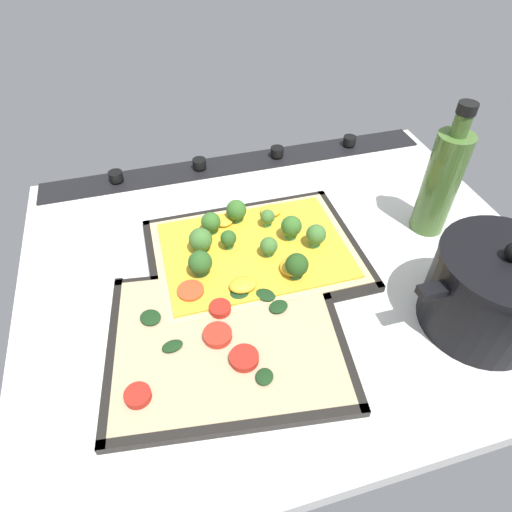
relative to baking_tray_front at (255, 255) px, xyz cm
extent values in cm
cube|color=silver|center=(-4.45, 3.01, -1.87)|extent=(84.50, 69.19, 3.00)
cube|color=black|center=(-4.45, -28.08, 0.03)|extent=(81.12, 7.00, 0.80)
cylinder|color=black|center=(-29.80, -28.08, 1.33)|extent=(2.80, 2.80, 1.80)
cylinder|color=black|center=(-12.90, -28.08, 1.33)|extent=(2.80, 2.80, 1.80)
cylinder|color=black|center=(4.00, -28.08, 1.33)|extent=(2.80, 2.80, 1.80)
cylinder|color=black|center=(20.90, -28.08, 1.33)|extent=(2.80, 2.80, 1.80)
cube|color=black|center=(0.00, 0.00, -0.12)|extent=(34.66, 25.89, 0.50)
cube|color=black|center=(-0.08, -12.24, 0.28)|extent=(34.51, 1.41, 1.30)
cube|color=black|center=(0.08, 12.24, 0.28)|extent=(34.51, 1.41, 1.30)
cube|color=black|center=(-16.65, 0.10, 0.28)|extent=(1.36, 25.69, 1.30)
cube|color=black|center=(16.65, -0.10, 0.28)|extent=(1.36, 25.69, 1.30)
cube|color=#D3B77F|center=(0.00, 0.00, 0.63)|extent=(32.25, 23.48, 1.00)
cube|color=gold|center=(0.00, 0.00, 1.33)|extent=(29.67, 21.13, 0.40)
cone|color=#68AD54|center=(-9.82, 1.91, 2.13)|extent=(1.79, 1.79, 1.20)
sphere|color=#427533|center=(-9.82, 1.91, 3.95)|extent=(3.26, 3.26, 3.26)
cone|color=#4D8B3F|center=(9.46, 3.30, 1.99)|extent=(2.03, 2.03, 0.93)
sphere|color=#2D5B23|center=(9.46, 3.30, 3.84)|extent=(3.70, 3.70, 3.70)
cone|color=#5B9F46|center=(5.95, -6.08, 2.01)|extent=(1.81, 1.81, 0.95)
sphere|color=#386B28|center=(5.95, -6.08, 3.72)|extent=(3.29, 3.29, 3.29)
cone|color=#68AD54|center=(-1.80, 1.88, 1.94)|extent=(1.56, 1.56, 0.81)
sphere|color=#427533|center=(-1.80, 1.88, 3.41)|extent=(2.85, 2.85, 2.85)
cone|color=#68AD54|center=(8.43, -2.16, 1.95)|extent=(2.09, 2.09, 0.83)
sphere|color=#427533|center=(8.43, -2.16, 3.78)|extent=(3.79, 3.79, 3.79)
cone|color=#427635|center=(-4.35, 7.62, 2.09)|extent=(1.96, 1.96, 1.12)
sphere|color=#264C1C|center=(-4.35, 7.62, 3.99)|extent=(3.57, 3.57, 3.57)
cone|color=#5B9F46|center=(1.08, -7.89, 2.03)|extent=(1.94, 1.94, 1.00)
sphere|color=#386B28|center=(1.08, -7.89, 3.86)|extent=(3.53, 3.53, 3.53)
cone|color=#4D8B3F|center=(4.01, -1.47, 2.06)|extent=(1.43, 1.43, 1.07)
sphere|color=#2D5B23|center=(4.01, -1.47, 3.58)|extent=(2.61, 2.61, 2.61)
cone|color=#68AD54|center=(-3.72, -5.06, 2.05)|extent=(1.36, 1.36, 1.05)
sphere|color=#427533|center=(-3.72, -5.06, 3.50)|extent=(2.47, 2.47, 2.47)
cone|color=#5B9F46|center=(-6.58, -1.02, 2.15)|extent=(1.89, 1.89, 1.23)
sphere|color=#386B28|center=(-6.58, -1.02, 4.05)|extent=(3.44, 3.44, 3.44)
ellipsoid|color=gold|center=(3.99, 7.71, 2.17)|extent=(4.42, 3.41, 1.49)
ellipsoid|color=gold|center=(-4.42, 6.10, 2.18)|extent=(5.84, 5.74, 1.52)
ellipsoid|color=gold|center=(3.45, -7.85, 2.04)|extent=(3.55, 3.42, 1.18)
ellipsoid|color=gold|center=(-5.31, -8.08, 2.13)|extent=(4.49, 3.89, 1.39)
cube|color=black|center=(8.36, 15.31, -0.12)|extent=(35.72, 30.76, 0.50)
cube|color=black|center=(6.64, 2.72, 0.28)|extent=(32.28, 5.58, 1.30)
cube|color=black|center=(10.08, 27.90, 0.28)|extent=(32.28, 5.58, 1.30)
cube|color=black|center=(-7.11, 17.42, 0.28)|extent=(4.79, 26.53, 1.30)
cube|color=black|center=(23.82, 13.19, 0.28)|extent=(4.79, 26.53, 1.30)
cube|color=tan|center=(8.36, 15.31, 0.58)|extent=(33.02, 28.06, 0.90)
cylinder|color=#B22319|center=(8.21, 10.68, 1.53)|extent=(3.17, 3.17, 1.00)
cylinder|color=#B22319|center=(20.82, 21.18, 1.53)|extent=(3.31, 3.31, 1.00)
cylinder|color=#B22319|center=(6.98, 19.63, 1.53)|extent=(3.90, 3.90, 1.00)
cylinder|color=red|center=(9.55, 15.12, 1.53)|extent=(3.99, 3.99, 1.00)
cylinder|color=#D14723|center=(11.74, 6.37, 1.53)|extent=(4.01, 4.01, 1.00)
ellipsoid|color=#193819|center=(18.05, 9.49, 1.43)|extent=(4.10, 4.14, 0.60)
ellipsoid|color=#193819|center=(4.78, 8.56, 1.43)|extent=(3.12, 2.70, 0.60)
ellipsoid|color=#193819|center=(1.17, 9.92, 1.43)|extent=(3.89, 3.80, 0.60)
ellipsoid|color=#193819|center=(15.74, 15.14, 1.43)|extent=(3.13, 2.29, 0.60)
ellipsoid|color=#193819|center=(-0.04, 12.59, 1.43)|extent=(3.52, 3.22, 0.60)
ellipsoid|color=#193819|center=(5.17, 22.89, 1.43)|extent=(3.18, 3.28, 0.60)
cylinder|color=black|center=(-27.54, 21.49, 5.55)|extent=(17.04, 17.04, 11.83)
cylinder|color=black|center=(-27.54, 21.49, 11.86)|extent=(17.38, 17.38, 0.80)
cube|color=black|center=(-17.22, 21.49, 9.33)|extent=(3.60, 2.00, 1.20)
cylinder|color=#476B2D|center=(-31.74, 0.88, 8.71)|extent=(5.83, 5.83, 18.16)
cylinder|color=#476B2D|center=(-31.74, 0.88, 19.54)|extent=(2.62, 2.62, 3.50)
cylinder|color=black|center=(-31.74, 0.88, 22.09)|extent=(2.91, 2.91, 1.60)
camera|label=1|loc=(14.11, 50.41, 51.18)|focal=30.81mm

